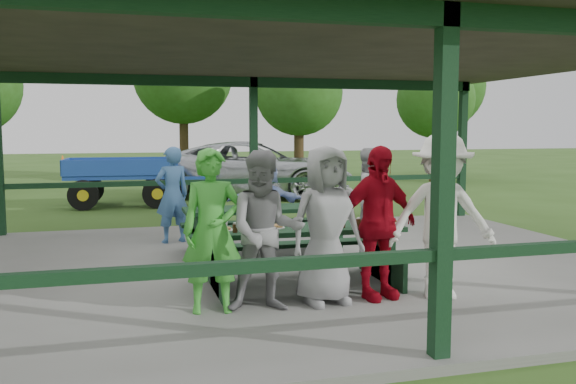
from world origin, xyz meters
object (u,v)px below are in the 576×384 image
object	(u,v)px
contestant_red	(377,223)
spectator_lblue	(266,203)
spectator_blue	(172,195)
contestant_grey_mid	(326,225)
spectator_grey	(366,194)
picnic_table_far	(263,225)
contestant_white_fedora	(442,216)
contestant_green	(212,231)
pickup_truck	(253,169)
picnic_table_near	(302,249)
farm_trailer	(122,180)
contestant_grey_left	(266,231)

from	to	relation	value
contestant_red	spectator_lblue	world-z (taller)	contestant_red
contestant_red	spectator_blue	distance (m)	4.63
contestant_grey_mid	spectator_grey	bearing A→B (deg)	52.84
picnic_table_far	contestant_white_fedora	distance (m)	3.31
contestant_green	contestant_red	bearing A→B (deg)	5.15
spectator_lblue	pickup_truck	world-z (taller)	pickup_truck
pickup_truck	picnic_table_near	bearing A→B (deg)	-167.85
picnic_table_far	spectator_grey	distance (m)	2.16
picnic_table_near	spectator_grey	distance (m)	3.37
picnic_table_far	farm_trailer	bearing A→B (deg)	105.37
contestant_white_fedora	spectator_grey	world-z (taller)	contestant_white_fedora
spectator_grey	pickup_truck	world-z (taller)	spectator_grey
contestant_green	spectator_grey	bearing A→B (deg)	51.95
contestant_grey_mid	spectator_blue	world-z (taller)	contestant_grey_mid
contestant_grey_left	farm_trailer	world-z (taller)	contestant_grey_left
contestant_green	contestant_red	distance (m)	1.92
contestant_red	contestant_grey_mid	bearing A→B (deg)	171.42
contestant_white_fedora	spectator_blue	world-z (taller)	contestant_white_fedora
spectator_lblue	spectator_grey	size ratio (longest dim) A/B	0.87
spectator_lblue	picnic_table_near	bearing A→B (deg)	88.37
contestant_white_fedora	spectator_blue	size ratio (longest dim) A/B	1.19
contestant_grey_left	contestant_red	distance (m)	1.36
spectator_grey	contestant_grey_left	bearing A→B (deg)	52.23
picnic_table_near	contestant_red	size ratio (longest dim) A/B	1.42
contestant_grey_left	contestant_white_fedora	bearing A→B (deg)	7.34
contestant_grey_left	contestant_green	bearing A→B (deg)	176.89
farm_trailer	picnic_table_near	bearing A→B (deg)	-74.41
spectator_grey	farm_trailer	xyz separation A→B (m)	(-4.12, 6.95, -0.24)
spectator_blue	farm_trailer	world-z (taller)	spectator_blue
contestant_red	spectator_blue	size ratio (longest dim) A/B	1.07
contestant_red	picnic_table_near	bearing A→B (deg)	120.39
spectator_blue	contestant_grey_left	bearing A→B (deg)	82.53
spectator_lblue	spectator_blue	distance (m)	1.65
picnic_table_far	contestant_white_fedora	size ratio (longest dim) A/B	1.24
spectator_grey	pickup_truck	size ratio (longest dim) A/B	0.27
spectator_lblue	contestant_red	bearing A→B (deg)	100.07
contestant_red	contestant_grey_left	bearing A→B (deg)	174.39
spectator_lblue	farm_trailer	bearing A→B (deg)	-68.66
contestant_green	contestant_grey_mid	xyz separation A→B (m)	(1.28, -0.01, 0.01)
picnic_table_far	pickup_truck	world-z (taller)	pickup_truck
contestant_white_fedora	pickup_truck	size ratio (longest dim) A/B	0.33
picnic_table_far	spectator_grey	bearing A→B (deg)	19.29
contestant_white_fedora	spectator_grey	distance (m)	3.68
picnic_table_near	contestant_grey_left	bearing A→B (deg)	-127.38
picnic_table_far	spectator_grey	world-z (taller)	spectator_grey
contestant_red	farm_trailer	xyz separation A→B (m)	(-2.82, 10.41, -0.31)
contestant_grey_left	spectator_grey	distance (m)	4.47
spectator_blue	contestant_green	bearing A→B (deg)	75.17
spectator_blue	pickup_truck	bearing A→B (deg)	-128.01
contestant_green	pickup_truck	world-z (taller)	contestant_green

